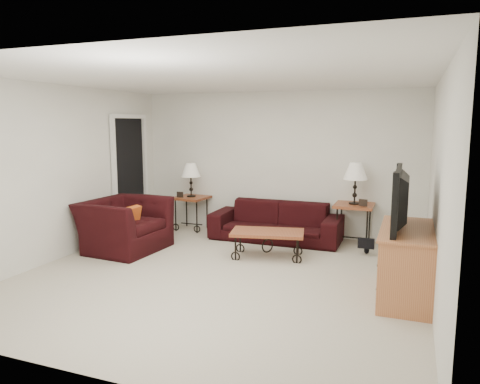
# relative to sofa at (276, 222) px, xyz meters

# --- Properties ---
(ground) EXTENTS (5.00, 5.00, 0.00)m
(ground) POSITION_rel_sofa_xyz_m (-0.14, -2.02, -0.32)
(ground) COLOR #BBB0A0
(ground) RESTS_ON ground
(wall_back) EXTENTS (5.00, 0.02, 2.50)m
(wall_back) POSITION_rel_sofa_xyz_m (-0.14, 0.48, 0.93)
(wall_back) COLOR white
(wall_back) RESTS_ON ground
(wall_front) EXTENTS (5.00, 0.02, 2.50)m
(wall_front) POSITION_rel_sofa_xyz_m (-0.14, -4.52, 0.93)
(wall_front) COLOR white
(wall_front) RESTS_ON ground
(wall_left) EXTENTS (0.02, 5.00, 2.50)m
(wall_left) POSITION_rel_sofa_xyz_m (-2.64, -2.02, 0.93)
(wall_left) COLOR white
(wall_left) RESTS_ON ground
(wall_right) EXTENTS (0.02, 5.00, 2.50)m
(wall_right) POSITION_rel_sofa_xyz_m (2.36, -2.02, 0.93)
(wall_right) COLOR white
(wall_right) RESTS_ON ground
(ceiling) EXTENTS (5.00, 5.00, 0.00)m
(ceiling) POSITION_rel_sofa_xyz_m (-0.14, -2.02, 2.18)
(ceiling) COLOR white
(ceiling) RESTS_ON wall_back
(doorway) EXTENTS (0.08, 0.94, 2.04)m
(doorway) POSITION_rel_sofa_xyz_m (-2.61, -0.37, 0.70)
(doorway) COLOR black
(doorway) RESTS_ON ground
(sofa) EXTENTS (2.16, 0.85, 0.63)m
(sofa) POSITION_rel_sofa_xyz_m (0.00, 0.00, 0.00)
(sofa) COLOR black
(sofa) RESTS_ON ground
(side_table_left) EXTENTS (0.62, 0.62, 0.62)m
(side_table_left) POSITION_rel_sofa_xyz_m (-1.67, 0.18, -0.01)
(side_table_left) COLOR brown
(side_table_left) RESTS_ON ground
(side_table_right) EXTENTS (0.61, 0.61, 0.67)m
(side_table_right) POSITION_rel_sofa_xyz_m (1.25, 0.18, 0.02)
(side_table_right) COLOR brown
(side_table_right) RESTS_ON ground
(lamp_left) EXTENTS (0.38, 0.38, 0.62)m
(lamp_left) POSITION_rel_sofa_xyz_m (-1.67, 0.18, 0.61)
(lamp_left) COLOR black
(lamp_left) RESTS_ON side_table_left
(lamp_right) EXTENTS (0.38, 0.38, 0.67)m
(lamp_right) POSITION_rel_sofa_xyz_m (1.25, 0.18, 0.68)
(lamp_right) COLOR black
(lamp_right) RESTS_ON side_table_right
(photo_frame_left) EXTENTS (0.12, 0.02, 0.10)m
(photo_frame_left) POSITION_rel_sofa_xyz_m (-1.82, 0.03, 0.35)
(photo_frame_left) COLOR black
(photo_frame_left) RESTS_ON side_table_left
(photo_frame_right) EXTENTS (0.13, 0.05, 0.11)m
(photo_frame_right) POSITION_rel_sofa_xyz_m (1.40, 0.03, 0.41)
(photo_frame_right) COLOR black
(photo_frame_right) RESTS_ON side_table_right
(coffee_table) EXTENTS (1.14, 0.77, 0.39)m
(coffee_table) POSITION_rel_sofa_xyz_m (0.17, -1.00, -0.12)
(coffee_table) COLOR brown
(coffee_table) RESTS_ON ground
(armchair) EXTENTS (1.14, 1.29, 0.79)m
(armchair) POSITION_rel_sofa_xyz_m (-2.02, -1.41, 0.08)
(armchair) COLOR black
(armchair) RESTS_ON ground
(throw_pillow) EXTENTS (0.12, 0.36, 0.36)m
(throw_pillow) POSITION_rel_sofa_xyz_m (-1.87, -1.46, 0.20)
(throw_pillow) COLOR #C85C19
(throw_pillow) RESTS_ON armchair
(tv_stand) EXTENTS (0.55, 1.32, 0.79)m
(tv_stand) POSITION_rel_sofa_xyz_m (2.09, -1.90, 0.08)
(tv_stand) COLOR #B67243
(tv_stand) RESTS_ON ground
(television) EXTENTS (0.16, 1.18, 0.68)m
(television) POSITION_rel_sofa_xyz_m (2.07, -1.90, 0.82)
(television) COLOR black
(television) RESTS_ON tv_stand
(backpack) EXTENTS (0.41, 0.34, 0.47)m
(backpack) POSITION_rel_sofa_xyz_m (1.51, -0.30, -0.08)
(backpack) COLOR black
(backpack) RESTS_ON ground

